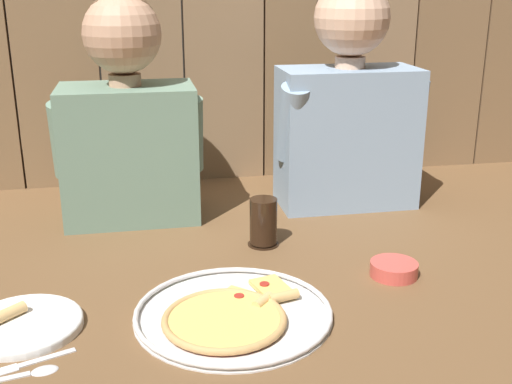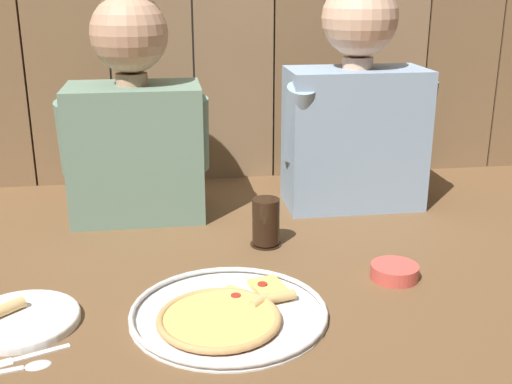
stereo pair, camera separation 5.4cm
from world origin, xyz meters
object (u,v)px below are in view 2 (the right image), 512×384
object	(u,v)px
dipping_bowl	(395,271)
diner_left	(134,114)
diner_right	(356,99)
pizza_tray	(227,314)
drinking_glass	(266,223)
dinner_plate	(20,319)

from	to	relation	value
dipping_bowl	diner_left	distance (m)	0.76
diner_right	pizza_tray	bearing A→B (deg)	-124.94
dipping_bowl	diner_right	distance (m)	0.55
pizza_tray	dipping_bowl	size ratio (longest dim) A/B	3.67
pizza_tray	drinking_glass	distance (m)	0.36
dipping_bowl	diner_left	bearing A→B (deg)	139.06
pizza_tray	drinking_glass	xyz separation A→B (m)	(0.13, 0.33, 0.05)
pizza_tray	dinner_plate	distance (m)	0.38
drinking_glass	diner_left	distance (m)	0.45
drinking_glass	diner_right	size ratio (longest dim) A/B	0.19
drinking_glass	dipping_bowl	bearing A→B (deg)	-42.02
dinner_plate	drinking_glass	bearing A→B (deg)	30.60
dinner_plate	dipping_bowl	distance (m)	0.75
pizza_tray	diner_left	xyz separation A→B (m)	(-0.18, 0.59, 0.26)
drinking_glass	diner_left	xyz separation A→B (m)	(-0.30, 0.25, 0.22)
pizza_tray	dinner_plate	xyz separation A→B (m)	(-0.38, 0.03, -0.00)
pizza_tray	dinner_plate	world-z (taller)	dinner_plate
drinking_glass	dipping_bowl	distance (m)	0.33
dinner_plate	drinking_glass	xyz separation A→B (m)	(0.51, 0.30, 0.05)
dinner_plate	diner_left	size ratio (longest dim) A/B	0.37
dipping_bowl	diner_right	bearing A→B (deg)	84.78
pizza_tray	diner_right	xyz separation A→B (m)	(0.41, 0.59, 0.29)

